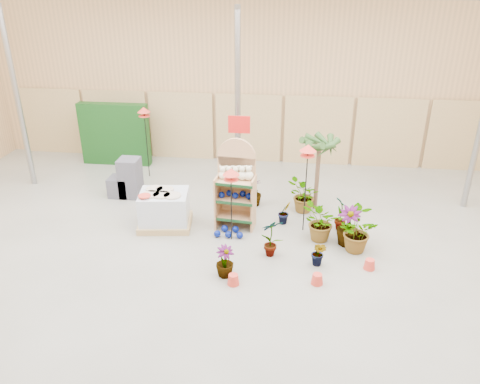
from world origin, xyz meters
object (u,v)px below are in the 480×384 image
object	(u,v)px
display_shelf	(236,187)
bird_table_front	(231,174)
potted_plant_2	(321,223)
pallet_stack	(164,209)

from	to	relation	value
display_shelf	bird_table_front	distance (m)	0.90
potted_plant_2	pallet_stack	bearing A→B (deg)	175.93
pallet_stack	bird_table_front	distance (m)	1.93
pallet_stack	bird_table_front	xyz separation A→B (m)	(1.54, -0.41, 1.09)
bird_table_front	display_shelf	bearing A→B (deg)	88.80
bird_table_front	potted_plant_2	xyz separation A→B (m)	(1.84, 0.17, -1.07)
display_shelf	pallet_stack	distance (m)	1.66
display_shelf	bird_table_front	size ratio (longest dim) A/B	1.23
potted_plant_2	display_shelf	bearing A→B (deg)	164.44
display_shelf	potted_plant_2	xyz separation A→B (m)	(1.83, -0.51, -0.49)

